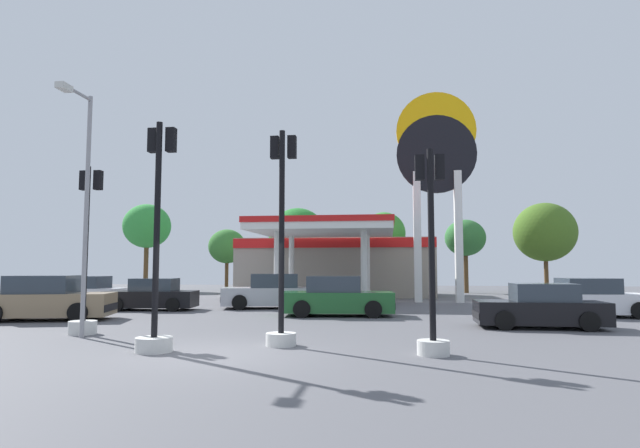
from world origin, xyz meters
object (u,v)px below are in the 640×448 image
object	(u,v)px
station_pole_sign	(437,167)
tree_5	(545,232)
car_4	(152,296)
car_5	(271,293)
car_3	(591,299)
traffic_signal_3	(85,281)
traffic_signal_0	(432,279)
corner_streetlamp	(83,189)
traffic_signal_2	(282,267)
car_0	(46,300)
car_1	(540,308)
car_6	(83,293)
tree_1	(227,247)
tree_2	(298,237)
traffic_signal_1	(156,278)
tree_4	(465,238)
car_2	(337,298)
tree_0	(147,226)
tree_3	(384,234)

from	to	relation	value
station_pole_sign	tree_5	bearing A→B (deg)	51.46
car_4	car_5	world-z (taller)	car_5
car_3	traffic_signal_3	distance (m)	17.99
traffic_signal_0	tree_5	world-z (taller)	tree_5
traffic_signal_0	corner_streetlamp	size ratio (longest dim) A/B	0.68
station_pole_sign	traffic_signal_2	bearing A→B (deg)	-107.69
traffic_signal_3	tree_5	distance (m)	33.11
car_0	traffic_signal_0	world-z (taller)	traffic_signal_0
tree_5	car_1	bearing A→B (deg)	-106.36
car_6	traffic_signal_0	size ratio (longest dim) A/B	0.91
car_0	tree_1	bearing A→B (deg)	90.04
car_6	station_pole_sign	bearing A→B (deg)	16.28
traffic_signal_3	tree_5	size ratio (longest dim) A/B	0.73
car_5	tree_2	bearing A→B (deg)	95.21
station_pole_sign	traffic_signal_0	world-z (taller)	station_pole_sign
tree_1	car_6	bearing A→B (deg)	-100.07
traffic_signal_3	tree_2	bearing A→B (deg)	85.76
station_pole_sign	traffic_signal_1	world-z (taller)	station_pole_sign
car_1	tree_4	xyz separation A→B (m)	(1.03, 23.11, 3.47)
station_pole_sign	car_3	world-z (taller)	station_pole_sign
car_4	car_3	bearing A→B (deg)	-2.73
car_5	corner_streetlamp	distance (m)	11.75
car_2	traffic_signal_3	world-z (taller)	traffic_signal_3
car_5	tree_0	size ratio (longest dim) A/B	0.67
car_3	car_6	xyz separation A→B (m)	(-22.64, 2.65, -0.01)
car_5	car_6	world-z (taller)	car_5
car_0	corner_streetlamp	size ratio (longest dim) A/B	0.72
car_5	traffic_signal_1	bearing A→B (deg)	-89.10
traffic_signal_2	tree_1	bearing A→B (deg)	110.32
car_5	traffic_signal_2	size ratio (longest dim) A/B	0.90
car_6	tree_0	bearing A→B (deg)	106.29
car_1	corner_streetlamp	size ratio (longest dim) A/B	0.59
car_4	traffic_signal_3	xyz separation A→B (m)	(1.88, -8.29, 0.88)
station_pole_sign	car_0	bearing A→B (deg)	-142.02
car_6	car_0	bearing A→B (deg)	-68.16
traffic_signal_0	tree_3	xyz separation A→B (m)	(-1.27, 27.37, 2.74)
car_6	tree_0	world-z (taller)	tree_0
tree_0	tree_4	distance (m)	25.57
traffic_signal_1	traffic_signal_2	bearing A→B (deg)	25.98
tree_1	traffic_signal_1	bearing A→B (deg)	-75.61
station_pole_sign	car_2	size ratio (longest dim) A/B	2.60
tree_2	car_1	bearing A→B (deg)	-61.89
car_0	car_2	distance (m)	10.70
tree_2	car_6	bearing A→B (deg)	-118.81
traffic_signal_2	tree_5	world-z (taller)	tree_5
tree_0	corner_streetlamp	xyz separation A→B (m)	(11.55, -27.71, -1.25)
traffic_signal_1	car_3	bearing A→B (deg)	37.92
car_3	car_6	distance (m)	22.80
traffic_signal_0	traffic_signal_3	xyz separation A→B (m)	(-9.58, 2.31, -0.13)
station_pole_sign	tree_3	world-z (taller)	station_pole_sign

